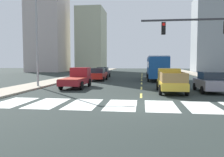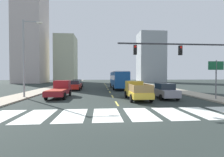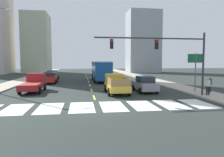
{
  "view_description": "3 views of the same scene",
  "coord_description": "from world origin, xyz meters",
  "px_view_note": "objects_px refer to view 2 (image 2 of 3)",
  "views": [
    {
      "loc": [
        0.07,
        -13.31,
        2.52
      ],
      "look_at": [
        -2.81,
        8.43,
        0.95
      ],
      "focal_mm": 36.77,
      "sensor_mm": 36.0,
      "label": 1
    },
    {
      "loc": [
        -1.6,
        -10.52,
        2.64
      ],
      "look_at": [
        0.31,
        13.61,
        2.13
      ],
      "focal_mm": 25.27,
      "sensor_mm": 36.0,
      "label": 2
    },
    {
      "loc": [
        -1.15,
        -15.22,
        3.34
      ],
      "look_at": [
        2.94,
        12.65,
        1.02
      ],
      "focal_mm": 33.62,
      "sensor_mm": 36.0,
      "label": 3
    }
  ],
  "objects_px": {
    "sedan_mid": "(75,85)",
    "traffic_signal_gantry": "(193,57)",
    "streetlight_left": "(25,55)",
    "city_bus": "(119,79)",
    "sedan_near_left": "(77,83)",
    "sedan_far": "(164,91)",
    "pickup_dark": "(60,89)",
    "pickup_stakebed": "(136,91)",
    "direction_sign_green": "(216,71)"
  },
  "relations": [
    {
      "from": "sedan_near_left",
      "to": "streetlight_left",
      "type": "relative_size",
      "value": 0.49
    },
    {
      "from": "sedan_mid",
      "to": "sedan_far",
      "type": "height_order",
      "value": "same"
    },
    {
      "from": "pickup_stakebed",
      "to": "pickup_dark",
      "type": "height_order",
      "value": "same"
    },
    {
      "from": "direction_sign_green",
      "to": "streetlight_left",
      "type": "height_order",
      "value": "streetlight_left"
    },
    {
      "from": "sedan_near_left",
      "to": "sedan_mid",
      "type": "bearing_deg",
      "value": -87.48
    },
    {
      "from": "pickup_stakebed",
      "to": "streetlight_left",
      "type": "xyz_separation_m",
      "value": [
        -12.58,
        1.9,
        4.03
      ]
    },
    {
      "from": "sedan_mid",
      "to": "streetlight_left",
      "type": "xyz_separation_m",
      "value": [
        -4.27,
        -9.09,
        4.11
      ]
    },
    {
      "from": "pickup_dark",
      "to": "city_bus",
      "type": "xyz_separation_m",
      "value": [
        8.45,
        11.01,
        1.03
      ]
    },
    {
      "from": "pickup_dark",
      "to": "direction_sign_green",
      "type": "height_order",
      "value": "direction_sign_green"
    },
    {
      "from": "pickup_stakebed",
      "to": "sedan_near_left",
      "type": "distance_m",
      "value": 19.29
    },
    {
      "from": "traffic_signal_gantry",
      "to": "sedan_mid",
      "type": "bearing_deg",
      "value": 131.36
    },
    {
      "from": "pickup_dark",
      "to": "sedan_far",
      "type": "distance_m",
      "value": 12.23
    },
    {
      "from": "city_bus",
      "to": "sedan_mid",
      "type": "height_order",
      "value": "city_bus"
    },
    {
      "from": "sedan_near_left",
      "to": "sedan_far",
      "type": "bearing_deg",
      "value": -56.35
    },
    {
      "from": "sedan_near_left",
      "to": "pickup_stakebed",
      "type": "bearing_deg",
      "value": -64.71
    },
    {
      "from": "pickup_dark",
      "to": "streetlight_left",
      "type": "xyz_separation_m",
      "value": [
        -3.78,
        -0.47,
        4.05
      ]
    },
    {
      "from": "city_bus",
      "to": "sedan_mid",
      "type": "distance_m",
      "value": 8.38
    },
    {
      "from": "pickup_stakebed",
      "to": "sedan_far",
      "type": "bearing_deg",
      "value": 5.8
    },
    {
      "from": "sedan_mid",
      "to": "direction_sign_green",
      "type": "relative_size",
      "value": 1.05
    },
    {
      "from": "direction_sign_green",
      "to": "sedan_near_left",
      "type": "bearing_deg",
      "value": 132.54
    },
    {
      "from": "direction_sign_green",
      "to": "sedan_far",
      "type": "bearing_deg",
      "value": 162.31
    },
    {
      "from": "traffic_signal_gantry",
      "to": "sedan_far",
      "type": "bearing_deg",
      "value": 107.0
    },
    {
      "from": "sedan_near_left",
      "to": "direction_sign_green",
      "type": "distance_m",
      "value": 25.19
    },
    {
      "from": "pickup_dark",
      "to": "sedan_near_left",
      "type": "bearing_deg",
      "value": 90.76
    },
    {
      "from": "sedan_far",
      "to": "streetlight_left",
      "type": "xyz_separation_m",
      "value": [
        -15.83,
        1.64,
        4.11
      ]
    },
    {
      "from": "city_bus",
      "to": "sedan_mid",
      "type": "bearing_deg",
      "value": -162.23
    },
    {
      "from": "pickup_dark",
      "to": "sedan_mid",
      "type": "xyz_separation_m",
      "value": [
        0.48,
        8.62,
        -0.06
      ]
    },
    {
      "from": "traffic_signal_gantry",
      "to": "sedan_near_left",
      "type": "bearing_deg",
      "value": 122.55
    },
    {
      "from": "direction_sign_green",
      "to": "streetlight_left",
      "type": "relative_size",
      "value": 0.47
    },
    {
      "from": "pickup_stakebed",
      "to": "traffic_signal_gantry",
      "type": "distance_m",
      "value": 6.47
    },
    {
      "from": "sedan_mid",
      "to": "traffic_signal_gantry",
      "type": "xyz_separation_m",
      "value": [
        12.69,
        -14.42,
        3.39
      ]
    },
    {
      "from": "sedan_near_left",
      "to": "traffic_signal_gantry",
      "type": "relative_size",
      "value": 0.43
    },
    {
      "from": "traffic_signal_gantry",
      "to": "streetlight_left",
      "type": "xyz_separation_m",
      "value": [
        -16.96,
        5.32,
        0.72
      ]
    },
    {
      "from": "pickup_dark",
      "to": "sedan_far",
      "type": "bearing_deg",
      "value": -9.07
    },
    {
      "from": "city_bus",
      "to": "sedan_near_left",
      "type": "distance_m",
      "value": 9.31
    },
    {
      "from": "pickup_stakebed",
      "to": "city_bus",
      "type": "bearing_deg",
      "value": 92.65
    },
    {
      "from": "sedan_near_left",
      "to": "pickup_dark",
      "type": "bearing_deg",
      "value": -91.84
    },
    {
      "from": "city_bus",
      "to": "traffic_signal_gantry",
      "type": "distance_m",
      "value": 17.6
    },
    {
      "from": "city_bus",
      "to": "streetlight_left",
      "type": "xyz_separation_m",
      "value": [
        -12.23,
        -11.48,
        3.02
      ]
    },
    {
      "from": "traffic_signal_gantry",
      "to": "direction_sign_green",
      "type": "xyz_separation_m",
      "value": [
        3.82,
        2.11,
        -1.22
      ]
    },
    {
      "from": "direction_sign_green",
      "to": "pickup_dark",
      "type": "bearing_deg",
      "value": 167.77
    },
    {
      "from": "sedan_mid",
      "to": "traffic_signal_gantry",
      "type": "bearing_deg",
      "value": -45.89
    },
    {
      "from": "sedan_mid",
      "to": "sedan_near_left",
      "type": "relative_size",
      "value": 1.0
    },
    {
      "from": "pickup_dark",
      "to": "sedan_near_left",
      "type": "height_order",
      "value": "pickup_dark"
    },
    {
      "from": "sedan_far",
      "to": "traffic_signal_gantry",
      "type": "xyz_separation_m",
      "value": [
        1.13,
        -3.69,
        3.39
      ]
    },
    {
      "from": "city_bus",
      "to": "sedan_far",
      "type": "xyz_separation_m",
      "value": [
        3.6,
        -13.11,
        -1.09
      ]
    },
    {
      "from": "streetlight_left",
      "to": "sedan_near_left",
      "type": "bearing_deg",
      "value": 76.02
    },
    {
      "from": "sedan_mid",
      "to": "city_bus",
      "type": "bearing_deg",
      "value": 19.42
    },
    {
      "from": "direction_sign_green",
      "to": "traffic_signal_gantry",
      "type": "bearing_deg",
      "value": -151.04
    },
    {
      "from": "traffic_signal_gantry",
      "to": "streetlight_left",
      "type": "height_order",
      "value": "streetlight_left"
    }
  ]
}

